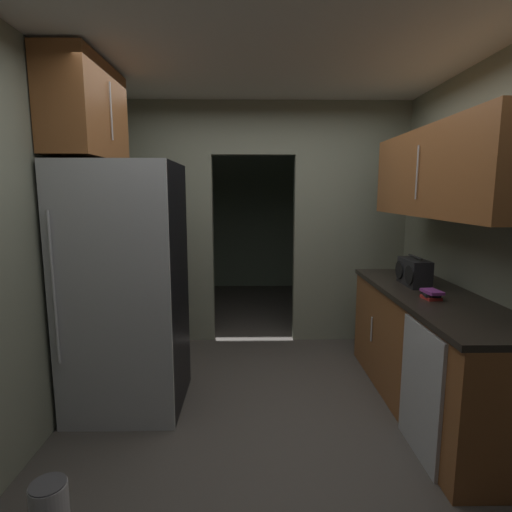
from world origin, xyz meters
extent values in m
plane|color=#47423D|center=(0.00, 0.00, 0.00)|extent=(20.00, 20.00, 0.00)
cube|color=silver|center=(0.00, 0.51, 2.63)|extent=(3.48, 7.40, 0.06)
cube|color=gray|center=(-1.05, 1.70, 1.30)|extent=(0.97, 0.12, 2.60)
cube|color=gray|center=(0.93, 1.70, 1.30)|extent=(1.21, 0.12, 2.60)
cube|color=gray|center=(-0.12, 1.70, 2.33)|extent=(0.89, 0.12, 0.55)
cube|color=slate|center=(0.00, 4.37, 1.30)|extent=(3.08, 0.10, 2.60)
cube|color=slate|center=(-1.49, 3.03, 1.30)|extent=(0.10, 2.67, 2.60)
cube|color=slate|center=(1.49, 3.03, 1.30)|extent=(0.10, 2.67, 2.60)
cube|color=gray|center=(-1.59, -0.40, 1.30)|extent=(0.10, 4.20, 2.60)
cube|color=black|center=(-1.10, 0.29, 0.93)|extent=(0.82, 0.75, 1.87)
cube|color=#B7BABC|center=(-1.10, -0.10, 0.93)|extent=(0.82, 0.03, 1.87)
cylinder|color=#B7BABC|center=(-1.45, -0.13, 1.03)|extent=(0.02, 0.02, 1.03)
cube|color=brown|center=(1.21, 0.19, 0.43)|extent=(0.61, 2.03, 0.86)
cube|color=black|center=(1.21, 0.19, 0.88)|extent=(0.65, 2.03, 0.04)
cylinder|color=#B7BABC|center=(0.90, -0.26, 0.47)|extent=(0.01, 0.01, 0.22)
cylinder|color=#B7BABC|center=(0.90, 0.63, 0.47)|extent=(0.01, 0.01, 0.22)
cube|color=#B7BABC|center=(0.90, -0.38, 0.42)|extent=(0.02, 0.56, 0.84)
cube|color=brown|center=(1.21, 0.19, 1.79)|extent=(0.34, 1.83, 0.63)
cylinder|color=#B7BABC|center=(1.03, 0.19, 1.79)|extent=(0.01, 0.01, 0.38)
cube|color=brown|center=(-1.36, 0.37, 2.24)|extent=(0.34, 0.90, 0.69)
cylinder|color=#B7BABC|center=(-1.18, 0.37, 2.24)|extent=(0.01, 0.01, 0.41)
cube|color=black|center=(1.18, 0.49, 1.01)|extent=(0.16, 0.35, 0.22)
cylinder|color=#262626|center=(1.18, 0.49, 1.13)|extent=(0.02, 0.25, 0.02)
cylinder|color=black|center=(1.10, 0.38, 1.01)|extent=(0.01, 0.15, 0.15)
cylinder|color=black|center=(1.10, 0.59, 1.01)|extent=(0.01, 0.15, 0.15)
cube|color=red|center=(1.13, 0.05, 0.91)|extent=(0.12, 0.14, 0.02)
cube|color=black|center=(1.13, 0.05, 0.93)|extent=(0.12, 0.13, 0.02)
cube|color=#8C3893|center=(1.13, 0.04, 0.95)|extent=(0.12, 0.17, 0.02)
cylinder|color=silver|center=(-1.18, -0.89, 0.10)|extent=(0.19, 0.19, 0.20)
cylinder|color=#4C4C51|center=(-1.18, -0.89, 0.20)|extent=(0.18, 0.18, 0.01)
camera|label=1|loc=(-0.16, -2.72, 1.65)|focal=28.26mm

